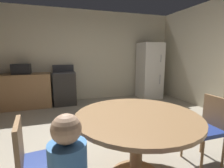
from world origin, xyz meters
TOP-DOWN VIEW (x-y plane):
  - ground_plane at (0.00, 0.00)m, footprint 14.00×14.00m
  - wall_back at (0.00, 3.01)m, footprint 6.01×0.12m
  - kitchen_counter at (-1.84, 2.61)m, footprint 1.73×0.60m
  - oven_range at (-0.62, 2.61)m, footprint 0.60×0.60m
  - refrigerator at (2.07, 2.56)m, footprint 0.68×0.68m
  - microwave at (-1.67, 2.61)m, footprint 0.44×0.32m
  - dining_table at (-0.00, -0.70)m, footprint 1.36×1.36m
  - chair_east at (1.02, -0.71)m, footprint 0.40×0.40m
  - chair_west at (-1.02, -0.82)m, footprint 0.44×0.44m

SIDE VIEW (x-z plane):
  - ground_plane at x=0.00m, z-range 0.00..0.00m
  - kitchen_counter at x=-1.84m, z-range 0.00..0.90m
  - oven_range at x=-0.62m, z-range -0.08..1.02m
  - chair_east at x=1.02m, z-range 0.07..0.94m
  - chair_west at x=-1.02m, z-range 0.07..0.94m
  - dining_table at x=0.00m, z-range 0.23..0.99m
  - refrigerator at x=2.07m, z-range 0.00..1.76m
  - microwave at x=-1.67m, z-range 0.90..1.16m
  - wall_back at x=0.00m, z-range 0.00..2.70m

